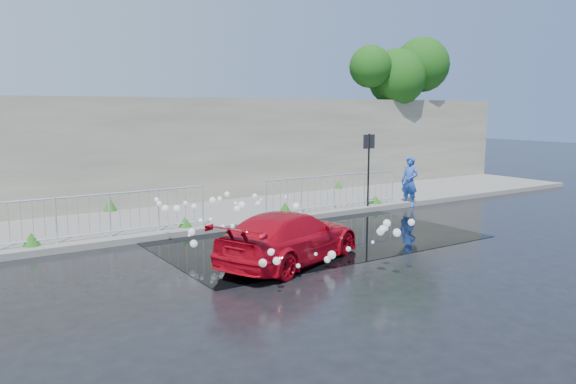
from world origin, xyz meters
The scene contains 13 objects.
ground centered at (0.00, 0.00, 0.00)m, with size 90.00×90.00×0.00m, color black.
pavement centered at (0.00, 5.00, 0.07)m, with size 30.00×4.00×0.15m, color slate.
curb centered at (0.00, 3.00, 0.08)m, with size 30.00×0.25×0.16m, color slate.
retaining_wall centered at (0.00, 7.20, 1.90)m, with size 30.00×0.60×3.50m, color #666256.
puddle centered at (0.50, 1.00, 0.01)m, with size 8.00×5.00×0.01m, color black.
sign_post centered at (4.20, 3.10, 1.72)m, with size 0.45×0.06×2.50m.
tree centered at (9.88, 7.41, 4.86)m, with size 5.08×2.46×6.40m.
railing_left centered at (-4.00, 3.35, 0.74)m, with size 5.05×0.05×1.10m.
railing_right centered at (3.00, 3.35, 0.74)m, with size 5.05×0.05×1.10m.
weeds centered at (-0.30, 4.58, 0.32)m, with size 12.17×3.93×0.39m.
water_spray centered at (-1.19, 0.44, 0.67)m, with size 3.66×5.44×1.09m.
red_car centered at (-1.31, -0.64, 0.56)m, with size 1.58×3.88×1.13m, color #AC0616.
person centered at (5.96, 3.00, 0.85)m, with size 0.62×0.40×1.69m, color #2247AD.
Camera 1 is at (-7.80, -10.43, 3.30)m, focal length 35.00 mm.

